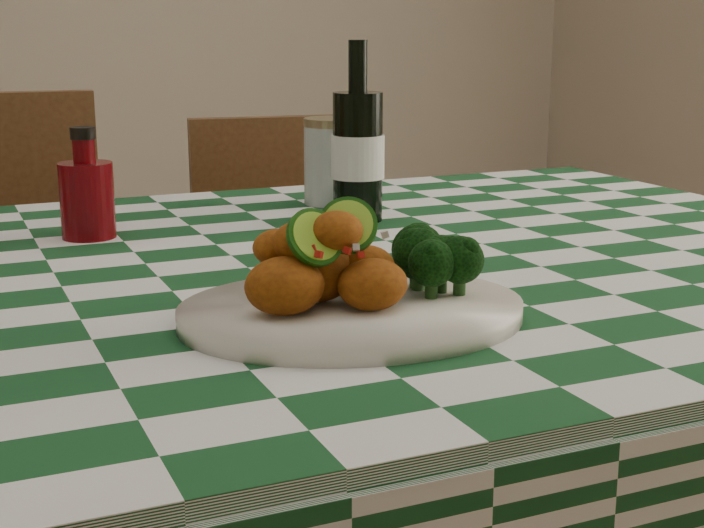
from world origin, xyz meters
name	(u,v)px	position (x,y,z in m)	size (l,w,h in m)	color
plate	(352,312)	(0.03, -0.24, 0.80)	(0.32, 0.25, 0.02)	silver
fried_chicken_pile	(333,259)	(0.01, -0.24, 0.85)	(0.14, 0.10, 0.09)	#994B0E
broccoli_side	(434,259)	(0.12, -0.23, 0.83)	(0.08, 0.08, 0.06)	black
ketchup_bottle	(86,183)	(-0.14, 0.24, 0.86)	(0.07, 0.07, 0.14)	#5C0409
mason_jar	(334,161)	(0.25, 0.34, 0.85)	(0.09, 0.09, 0.13)	#B2BCBA
beer_bottle	(358,132)	(0.23, 0.20, 0.91)	(0.07, 0.07, 0.25)	black
wooden_chair_right	(309,347)	(0.34, 0.68, 0.44)	(0.40, 0.42, 0.87)	#472814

